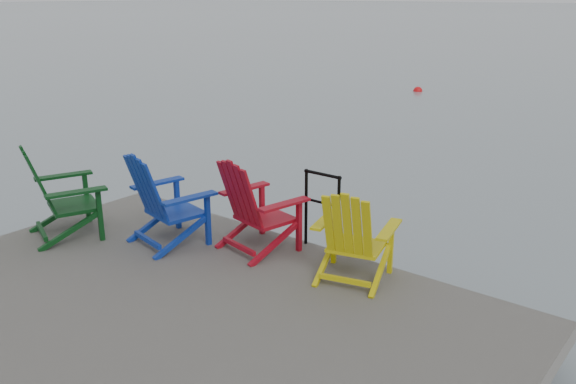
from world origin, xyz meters
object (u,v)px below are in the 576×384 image
Objects in this scene: chair_blue at (164,199)px; chair_red at (255,205)px; handrail at (322,203)px; chair_yellow at (353,235)px; buoy_b at (418,91)px; chair_green at (59,192)px.

chair_red is at bearing 40.51° from chair_blue.
chair_yellow reaches higher than handrail.
chair_blue is 1.10× the size of chair_yellow.
chair_red is at bearing -70.28° from buoy_b.
chair_green is 3.53m from chair_yellow.
chair_yellow is at bearing -65.98° from buoy_b.
chair_green reaches higher than chair_blue.
chair_green is 1.29m from chair_blue.
chair_green is 1.04× the size of chair_red.
chair_yellow is (2.21, 0.52, -0.05)m from chair_blue.
handrail is at bearing -67.69° from buoy_b.
chair_blue is 1.06m from chair_red.
buoy_b is at bearing 123.74° from chair_green.
chair_green is at bearing -78.62° from buoy_b.
chair_yellow is (0.71, -0.48, -0.05)m from handrail.
handrail is 0.74m from chair_red.
chair_yellow reaches higher than buoy_b.
chair_green reaches higher than handrail.
buoy_b is (-5.25, 14.64, -1.04)m from chair_red.
handrail is 0.91× the size of chair_yellow.
chair_yellow is at bearing 25.40° from chair_blue.
chair_yellow is 16.04m from buoy_b.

